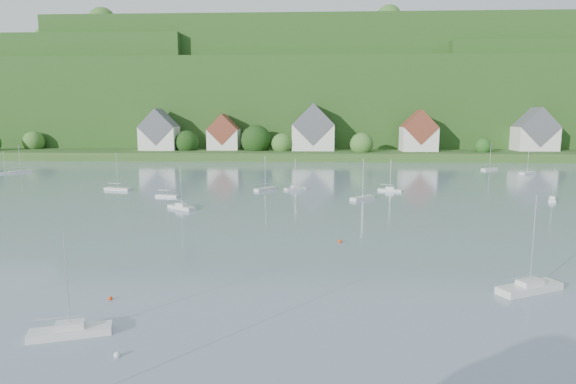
# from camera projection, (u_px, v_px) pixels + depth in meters

# --- Properties ---
(far_shore_strip) EXTENTS (600.00, 60.00, 3.00)m
(far_shore_strip) POSITION_uv_depth(u_px,v_px,m) (301.00, 152.00, 204.49)
(far_shore_strip) COLOR #29511E
(far_shore_strip) RESTS_ON ground
(forested_ridge) EXTENTS (620.00, 181.22, 69.89)m
(forested_ridge) POSITION_uv_depth(u_px,v_px,m) (304.00, 103.00, 268.89)
(forested_ridge) COLOR #153A12
(forested_ridge) RESTS_ON ground
(village_building_0) EXTENTS (14.00, 10.40, 16.00)m
(village_building_0) POSITION_uv_depth(u_px,v_px,m) (159.00, 133.00, 192.93)
(village_building_0) COLOR silver
(village_building_0) RESTS_ON far_shore_strip
(village_building_1) EXTENTS (12.00, 9.36, 14.00)m
(village_building_1) POSITION_uv_depth(u_px,v_px,m) (224.00, 135.00, 193.89)
(village_building_1) COLOR silver
(village_building_1) RESTS_ON far_shore_strip
(village_building_2) EXTENTS (16.00, 11.44, 18.00)m
(village_building_2) POSITION_uv_depth(u_px,v_px,m) (313.00, 131.00, 191.08)
(village_building_2) COLOR silver
(village_building_2) RESTS_ON far_shore_strip
(village_building_3) EXTENTS (13.00, 10.40, 15.50)m
(village_building_3) POSITION_uv_depth(u_px,v_px,m) (419.00, 134.00, 187.41)
(village_building_3) COLOR silver
(village_building_3) RESTS_ON far_shore_strip
(village_building_4) EXTENTS (15.00, 10.40, 16.50)m
(village_building_4) POSITION_uv_depth(u_px,v_px,m) (535.00, 133.00, 189.29)
(village_building_4) COLOR silver
(village_building_4) RESTS_ON far_shore_strip
(near_sailboat_0) EXTENTS (6.09, 3.45, 7.93)m
(near_sailboat_0) POSITION_uv_depth(u_px,v_px,m) (70.00, 330.00, 37.07)
(near_sailboat_0) COLOR silver
(near_sailboat_0) RESTS_ON ground
(near_sailboat_3) EXTENTS (6.92, 4.68, 9.15)m
(near_sailboat_3) POSITION_uv_depth(u_px,v_px,m) (530.00, 287.00, 46.34)
(near_sailboat_3) COLOR silver
(near_sailboat_3) RESTS_ON ground
(mooring_buoy_0) EXTENTS (0.39, 0.39, 0.39)m
(mooring_buoy_0) POSITION_uv_depth(u_px,v_px,m) (110.00, 300.00, 44.40)
(mooring_buoy_0) COLOR red
(mooring_buoy_0) RESTS_ON ground
(mooring_buoy_1) EXTENTS (0.47, 0.47, 0.47)m
(mooring_buoy_1) POSITION_uv_depth(u_px,v_px,m) (117.00, 357.00, 33.89)
(mooring_buoy_1) COLOR silver
(mooring_buoy_1) RESTS_ON ground
(mooring_buoy_3) EXTENTS (0.50, 0.50, 0.50)m
(mooring_buoy_3) POSITION_uv_depth(u_px,v_px,m) (340.00, 242.00, 64.43)
(mooring_buoy_3) COLOR red
(mooring_buoy_3) RESTS_ON ground
(far_sailboat_cluster) EXTENTS (186.58, 71.66, 8.28)m
(far_sailboat_cluster) POSITION_uv_depth(u_px,v_px,m) (378.00, 183.00, 119.16)
(far_sailboat_cluster) COLOR silver
(far_sailboat_cluster) RESTS_ON ground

